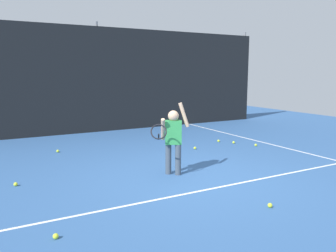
# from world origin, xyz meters

# --- Properties ---
(ground_plane) EXTENTS (20.00, 20.00, 0.00)m
(ground_plane) POSITION_xyz_m (0.00, 0.00, 0.00)
(ground_plane) COLOR #335B93
(court_line_baseline) EXTENTS (9.00, 0.05, 0.00)m
(court_line_baseline) POSITION_xyz_m (0.00, -0.65, 0.00)
(court_line_baseline) COLOR white
(court_line_baseline) RESTS_ON ground
(court_line_sideline) EXTENTS (0.05, 9.00, 0.00)m
(court_line_sideline) POSITION_xyz_m (3.36, 1.00, 0.00)
(court_line_sideline) COLOR white
(court_line_sideline) RESTS_ON ground
(back_fence_windscreen) EXTENTS (12.28, 0.08, 3.30)m
(back_fence_windscreen) POSITION_xyz_m (0.00, 5.56, 1.65)
(back_fence_windscreen) COLOR black
(back_fence_windscreen) RESTS_ON ground
(fence_post_1) EXTENTS (0.09, 0.09, 3.45)m
(fence_post_1) POSITION_xyz_m (0.00, 5.62, 1.72)
(fence_post_1) COLOR slate
(fence_post_1) RESTS_ON ground
(fence_post_2) EXTENTS (0.09, 0.09, 3.45)m
(fence_post_2) POSITION_xyz_m (5.99, 5.62, 1.72)
(fence_post_2) COLOR slate
(fence_post_2) RESTS_ON ground
(tennis_player) EXTENTS (0.88, 0.55, 1.35)m
(tennis_player) POSITION_xyz_m (-0.26, 0.35, 0.73)
(tennis_player) COLOR #3F4C59
(tennis_player) RESTS_ON ground
(tennis_ball_0) EXTENTS (0.07, 0.07, 0.07)m
(tennis_ball_0) POSITION_xyz_m (2.84, 1.45, 0.03)
(tennis_ball_0) COLOR #CCE033
(tennis_ball_0) RESTS_ON ground
(tennis_ball_1) EXTENTS (0.07, 0.07, 0.07)m
(tennis_ball_1) POSITION_xyz_m (-2.66, -1.17, 0.03)
(tennis_ball_1) COLOR #CCE033
(tennis_ball_1) RESTS_ON ground
(tennis_ball_2) EXTENTS (0.07, 0.07, 0.07)m
(tennis_ball_2) POSITION_xyz_m (0.17, -1.69, 0.03)
(tennis_ball_2) COLOR #CCE033
(tennis_ball_2) RESTS_ON ground
(tennis_ball_3) EXTENTS (0.07, 0.07, 0.07)m
(tennis_ball_3) POSITION_xyz_m (2.32, 2.34, 0.03)
(tennis_ball_3) COLOR #CCE033
(tennis_ball_3) RESTS_ON ground
(tennis_ball_4) EXTENTS (0.07, 0.07, 0.07)m
(tennis_ball_4) POSITION_xyz_m (-2.90, 1.05, 0.03)
(tennis_ball_4) COLOR #CCE033
(tennis_ball_4) RESTS_ON ground
(tennis_ball_6) EXTENTS (0.07, 0.07, 0.07)m
(tennis_ball_6) POSITION_xyz_m (-1.79, 3.21, 0.03)
(tennis_ball_6) COLOR #CCE033
(tennis_ball_6) RESTS_ON ground
(tennis_ball_7) EXTENTS (0.07, 0.07, 0.07)m
(tennis_ball_7) POSITION_xyz_m (2.55, 1.98, 0.03)
(tennis_ball_7) COLOR #CCE033
(tennis_ball_7) RESTS_ON ground
(tennis_ball_8) EXTENTS (0.07, 0.07, 0.07)m
(tennis_ball_8) POSITION_xyz_m (1.26, 1.91, 0.03)
(tennis_ball_8) COLOR #CCE033
(tennis_ball_8) RESTS_ON ground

